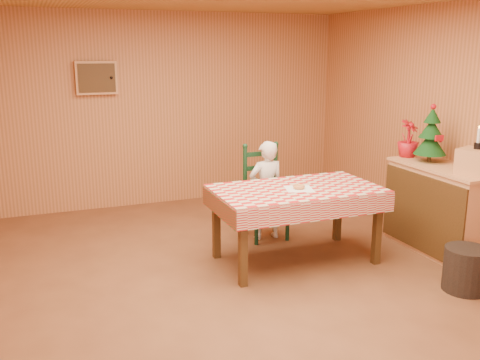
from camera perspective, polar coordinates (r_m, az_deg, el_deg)
name	(u,v)px	position (r m, az deg, el deg)	size (l,w,h in m)	color
ground	(248,285)	(5.00, 0.85, -11.16)	(6.00, 6.00, 0.00)	brown
cabin_walls	(227,80)	(5.03, -1.43, 10.57)	(5.10, 6.05, 2.65)	#B77242
dining_table	(296,196)	(5.35, 6.03, -1.68)	(1.66, 0.96, 0.77)	#472C13
ladder_chair	(264,194)	(6.08, 2.59, -1.51)	(0.44, 0.40, 1.08)	black
seated_child	(266,190)	(6.02, 2.82, -1.10)	(0.41, 0.27, 1.12)	silver
napkin	(299,189)	(5.29, 6.30, -0.94)	(0.26, 0.26, 0.00)	white
donut	(299,187)	(5.28, 6.31, -0.71)	(0.12, 0.12, 0.04)	#CA8348
shelf_unit	(441,209)	(6.03, 20.61, -2.93)	(0.54, 1.24, 0.93)	tan
crate	(476,162)	(5.62, 23.87, 1.80)	(0.30, 0.30, 0.25)	tan
christmas_tree	(431,136)	(6.06, 19.70, 4.47)	(0.34, 0.34, 0.62)	#472C13
flower_arrangement	(408,139)	(6.26, 17.51, 4.24)	(0.23, 0.23, 0.42)	#AA0F19
candle_set	(478,142)	(5.58, 24.06, 3.70)	(0.07, 0.07, 0.22)	black
storage_bin	(466,269)	(5.23, 22.99, -8.77)	(0.40, 0.40, 0.40)	black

